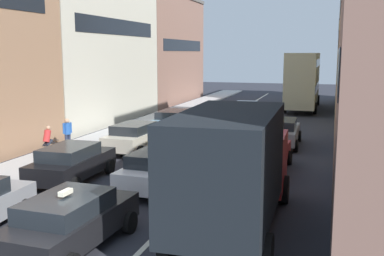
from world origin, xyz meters
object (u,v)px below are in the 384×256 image
at_px(wagon_right_lane_far, 281,132).
at_px(cyclist_on_sidewalk, 48,144).
at_px(wagon_left_lane_second, 72,162).
at_px(sedan_left_lane_third, 135,136).
at_px(sedan_centre_lane_second, 159,168).
at_px(coupe_centre_lane_fourth, 227,124).
at_px(removalist_box_truck, 234,165).
at_px(sedan_centre_lane_fifth, 246,111).
at_px(hatchback_centre_lane_third, 197,140).
at_px(taxi_centre_lane_front, 70,221).
at_px(sedan_right_lane_behind_truck, 264,153).
at_px(sedan_left_lane_fourth, 174,121).
at_px(bus_mid_queue_primary, 303,78).
at_px(pedestrian_mid_sidewalk, 67,132).

distance_m(wagon_right_lane_far, cyclist_on_sidewalk, 12.25).
height_order(wagon_left_lane_second, sedan_left_lane_third, same).
xyz_separation_m(sedan_centre_lane_second, coupe_centre_lane_fourth, (-0.01, 11.52, 0.00)).
relative_size(removalist_box_truck, sedan_centre_lane_fifth, 1.79).
xyz_separation_m(removalist_box_truck, cyclist_on_sidewalk, (-10.14, 5.88, -1.12)).
distance_m(hatchback_centre_lane_third, sedan_left_lane_third, 3.37).
bearing_deg(taxi_centre_lane_front, sedan_centre_lane_second, 0.02).
relative_size(wagon_left_lane_second, sedan_right_lane_behind_truck, 1.00).
bearing_deg(wagon_right_lane_far, taxi_centre_lane_front, 165.60).
bearing_deg(sedan_left_lane_fourth, sedan_left_lane_third, 179.18).
relative_size(sedan_left_lane_third, cyclist_on_sidewalk, 2.52).
bearing_deg(bus_mid_queue_primary, sedan_centre_lane_fifth, 158.41).
relative_size(hatchback_centre_lane_third, wagon_right_lane_far, 1.01).
relative_size(sedan_centre_lane_fifth, wagon_right_lane_far, 1.00).
bearing_deg(wagon_left_lane_second, bus_mid_queue_primary, -16.44).
distance_m(sedan_left_lane_third, sedan_centre_lane_fifth, 12.67).
bearing_deg(wagon_right_lane_far, removalist_box_truck, 179.43).
bearing_deg(taxi_centre_lane_front, bus_mid_queue_primary, -4.09).
distance_m(wagon_left_lane_second, cyclist_on_sidewalk, 3.98).
relative_size(removalist_box_truck, sedan_left_lane_third, 1.78).
bearing_deg(wagon_right_lane_far, sedan_right_lane_behind_truck, 177.99).
bearing_deg(pedestrian_mid_sidewalk, sedan_left_lane_third, 33.66).
bearing_deg(cyclist_on_sidewalk, sedan_left_lane_third, -40.31).
height_order(taxi_centre_lane_front, sedan_centre_lane_second, taxi_centre_lane_front).
bearing_deg(bus_mid_queue_primary, wagon_right_lane_far, 179.76).
distance_m(taxi_centre_lane_front, bus_mid_queue_primary, 33.11).
bearing_deg(cyclist_on_sidewalk, sedan_centre_lane_second, -109.95).
relative_size(sedan_left_lane_third, wagon_right_lane_far, 1.01).
distance_m(sedan_left_lane_third, bus_mid_queue_primary, 22.37).
bearing_deg(sedan_centre_lane_fifth, coupe_centre_lane_fourth, 179.95).
bearing_deg(sedan_centre_lane_fifth, sedan_right_lane_behind_truck, -167.17).
distance_m(wagon_left_lane_second, sedan_right_lane_behind_truck, 8.08).
height_order(sedan_centre_lane_second, cyclist_on_sidewalk, cyclist_on_sidewalk).
height_order(coupe_centre_lane_fourth, cyclist_on_sidewalk, cyclist_on_sidewalk).
distance_m(sedan_left_lane_fourth, pedestrian_mid_sidewalk, 7.40).
height_order(sedan_centre_lane_second, bus_mid_queue_primary, bus_mid_queue_primary).
relative_size(wagon_left_lane_second, bus_mid_queue_primary, 0.41).
bearing_deg(sedan_centre_lane_second, wagon_right_lane_far, -16.69).
height_order(coupe_centre_lane_fourth, sedan_centre_lane_fifth, same).
height_order(taxi_centre_lane_front, sedan_right_lane_behind_truck, taxi_centre_lane_front).
relative_size(coupe_centre_lane_fourth, bus_mid_queue_primary, 0.42).
bearing_deg(wagon_right_lane_far, wagon_left_lane_second, 142.83).
xyz_separation_m(sedan_left_lane_third, wagon_right_lane_far, (7.05, 3.73, 0.00)).
height_order(hatchback_centre_lane_third, pedestrian_mid_sidewalk, pedestrian_mid_sidewalk).
bearing_deg(wagon_left_lane_second, sedan_centre_lane_fifth, -12.99).
relative_size(coupe_centre_lane_fourth, wagon_right_lane_far, 1.02).
relative_size(sedan_left_lane_fourth, sedan_right_lane_behind_truck, 0.99).
xyz_separation_m(taxi_centre_lane_front, sedan_right_lane_behind_truck, (3.56, 9.70, -0.00)).
bearing_deg(wagon_left_lane_second, sedan_centre_lane_second, -89.84).
bearing_deg(pedestrian_mid_sidewalk, sedan_right_lane_behind_truck, 16.87).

